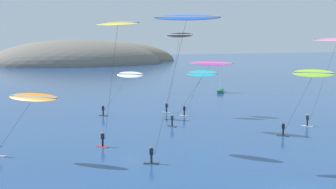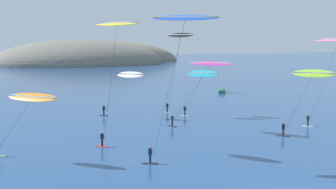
% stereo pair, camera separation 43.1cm
% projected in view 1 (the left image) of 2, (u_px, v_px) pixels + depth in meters
% --- Properties ---
extents(headland_island, '(100.91, 60.67, 24.50)m').
position_uv_depth(headland_island, '(87.00, 63.00, 215.22)').
color(headland_island, slate).
rests_on(headland_island, ground).
extents(sailboat_near, '(3.92, 5.57, 5.70)m').
position_uv_depth(sailboat_near, '(221.00, 89.00, 95.95)').
color(sailboat_near, '#23664C').
rests_on(sailboat_near, ground).
extents(kitesurfer_pink, '(4.93, 6.46, 12.16)m').
position_uv_depth(kitesurfer_pink, '(335.00, 46.00, 54.89)').
color(kitesurfer_pink, silver).
rests_on(kitesurfer_pink, ground).
extents(kitesurfer_cyan, '(5.29, 4.50, 7.26)m').
position_uv_depth(kitesurfer_cyan, '(201.00, 77.00, 64.39)').
color(kitesurfer_cyan, silver).
rests_on(kitesurfer_cyan, ground).
extents(kitesurfer_black, '(4.21, 4.58, 13.04)m').
position_uv_depth(kitesurfer_black, '(179.00, 42.00, 66.43)').
color(kitesurfer_black, silver).
rests_on(kitesurfer_black, ground).
extents(kitesurfer_orange, '(6.62, 6.26, 6.76)m').
position_uv_depth(kitesurfer_orange, '(30.00, 102.00, 40.50)').
color(kitesurfer_orange, silver).
rests_on(kitesurfer_orange, ground).
extents(kitesurfer_blue, '(6.62, 4.38, 14.18)m').
position_uv_depth(kitesurfer_blue, '(184.00, 29.00, 38.32)').
color(kitesurfer_blue, '#2D2D33').
rests_on(kitesurfer_blue, ground).
extents(kitesurfer_magenta, '(6.41, 8.23, 9.15)m').
position_uv_depth(kitesurfer_magenta, '(208.00, 68.00, 54.18)').
color(kitesurfer_magenta, '#2D2D33').
rests_on(kitesurfer_magenta, ground).
extents(kitesurfer_white, '(6.01, 6.17, 7.13)m').
position_uv_depth(kitesurfer_white, '(127.00, 78.00, 63.61)').
color(kitesurfer_white, '#2D2D33').
rests_on(kitesurfer_white, ground).
extents(kitesurfer_lime, '(4.82, 5.44, 8.40)m').
position_uv_depth(kitesurfer_lime, '(311.00, 79.00, 49.89)').
color(kitesurfer_lime, '#2D2D33').
rests_on(kitesurfer_lime, ground).
extents(kitesurfer_yellow, '(4.50, 5.36, 13.80)m').
position_uv_depth(kitesurfer_yellow, '(117.00, 33.00, 44.10)').
color(kitesurfer_yellow, red).
rests_on(kitesurfer_yellow, ground).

